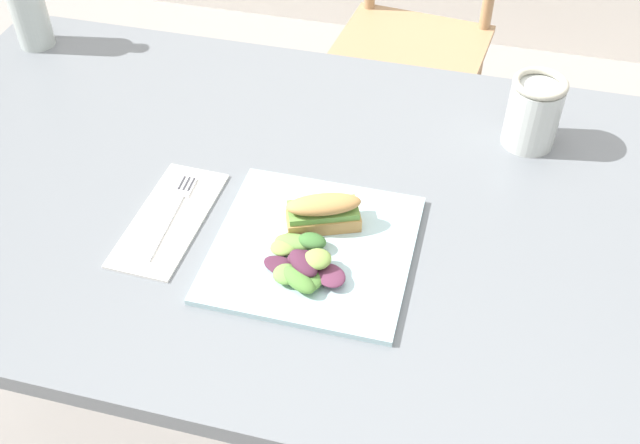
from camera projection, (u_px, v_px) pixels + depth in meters
ground_plane at (363, 442)px, 1.69m from camera, size 9.45×9.45×0.00m
dining_table at (293, 248)px, 1.26m from camera, size 1.41×0.83×0.74m
chair_wooden_far at (413, 41)px, 2.07m from camera, size 0.44×0.44×0.87m
plate_lunch at (313, 248)px, 1.09m from camera, size 0.28×0.28×0.01m
sandwich_half_front at (323, 212)px, 1.10m from camera, size 0.12×0.09×0.06m
salad_mixed_greens at (303, 261)px, 1.04m from camera, size 0.13×0.14×0.04m
napkin_folded at (169, 219)px, 1.14m from camera, size 0.11×0.24×0.00m
fork_on_napkin at (173, 209)px, 1.15m from camera, size 0.03×0.19×0.00m
bottle_cold_brew at (28, 10)px, 1.45m from camera, size 0.07×0.07×0.20m
mason_jar_iced_tea at (533, 115)px, 1.24m from camera, size 0.09×0.09×0.12m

